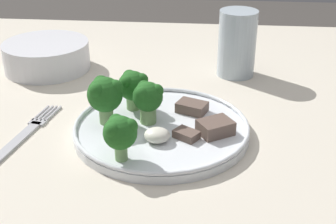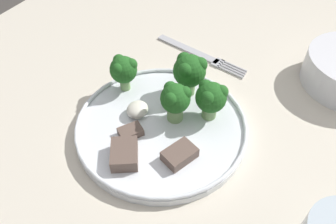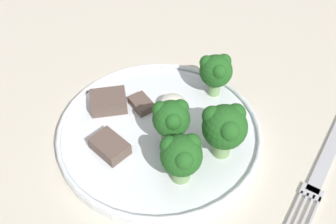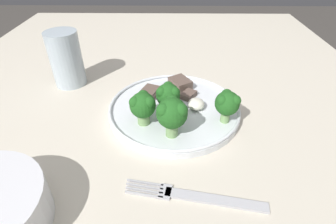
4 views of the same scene
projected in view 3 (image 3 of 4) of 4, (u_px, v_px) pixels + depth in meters
The scene contains 11 objects.
table at pixel (139, 200), 0.54m from camera, with size 1.37×1.04×0.78m.
dinner_plate at pixel (159, 132), 0.49m from camera, with size 0.25×0.25×0.02m.
fork at pixel (323, 166), 0.46m from camera, with size 0.05×0.19×0.00m.
broccoli_floret_near_rim_left at pixel (216, 71), 0.50m from camera, with size 0.04×0.04×0.06m.
broccoli_floret_center_left at pixel (171, 120), 0.44m from camera, with size 0.04×0.04×0.06m.
broccoli_floret_back_left at pixel (181, 156), 0.41m from camera, with size 0.05×0.05×0.06m.
broccoli_floret_front_left at pixel (225, 127), 0.43m from camera, with size 0.05×0.05×0.07m.
meat_slice_front_slice at pixel (142, 104), 0.51m from camera, with size 0.04×0.04×0.01m.
meat_slice_middle_slice at pixel (110, 146), 0.46m from camera, with size 0.05×0.04×0.02m.
meat_slice_rear_slice at pixel (109, 101), 0.51m from camera, with size 0.06×0.05×0.02m.
sauce_dollop at pixel (173, 103), 0.51m from camera, with size 0.04×0.03×0.02m.
Camera 3 is at (-0.15, 0.25, 1.15)m, focal length 42.00 mm.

